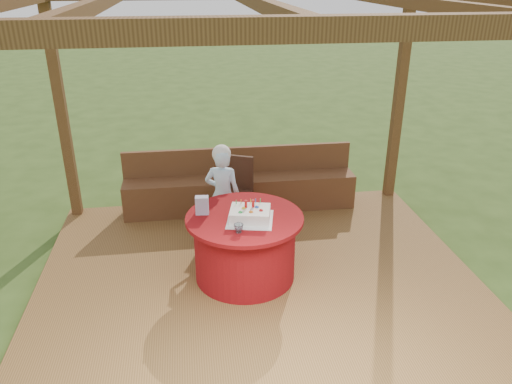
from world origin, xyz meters
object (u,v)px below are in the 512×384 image
(gift_bag, at_px, (202,205))
(chair, at_px, (234,189))
(table, at_px, (245,246))
(elderly_woman, at_px, (223,192))
(bench, at_px, (240,190))
(birthday_cake, at_px, (250,214))
(drinking_glass, at_px, (239,228))

(gift_bag, bearing_deg, chair, 73.22)
(chair, distance_m, gift_bag, 1.19)
(table, distance_m, elderly_woman, 0.89)
(bench, height_order, gift_bag, gift_bag)
(elderly_woman, distance_m, birthday_cake, 0.95)
(birthday_cake, bearing_deg, chair, 91.26)
(bench, distance_m, gift_bag, 1.67)
(bench, bearing_deg, table, -94.79)
(drinking_glass, bearing_deg, elderly_woman, 92.86)
(chair, xyz_separation_m, elderly_woman, (-0.17, -0.35, 0.12))
(birthday_cake, xyz_separation_m, drinking_glass, (-0.14, -0.24, -0.02))
(elderly_woman, xyz_separation_m, birthday_cake, (0.20, -0.92, 0.16))
(elderly_woman, bearing_deg, table, -79.78)
(bench, distance_m, drinking_glass, 2.00)
(table, xyz_separation_m, drinking_glass, (-0.09, -0.32, 0.38))
(chair, relative_size, drinking_glass, 9.60)
(bench, bearing_deg, drinking_glass, -96.74)
(table, distance_m, birthday_cake, 0.41)
(gift_bag, xyz_separation_m, drinking_glass, (0.32, -0.44, -0.05))
(table, bearing_deg, drinking_glass, -106.25)
(birthday_cake, xyz_separation_m, gift_bag, (-0.45, 0.20, 0.03))
(table, bearing_deg, bench, 85.21)
(birthday_cake, distance_m, gift_bag, 0.50)
(table, bearing_deg, gift_bag, 163.79)
(table, xyz_separation_m, birthday_cake, (0.05, -0.08, 0.40))
(elderly_woman, bearing_deg, bench, 69.69)
(drinking_glass, bearing_deg, table, 73.75)
(drinking_glass, bearing_deg, bench, 83.26)
(bench, distance_m, elderly_woman, 0.89)
(bench, height_order, elderly_woman, elderly_woman)
(bench, bearing_deg, chair, -105.53)
(birthday_cake, height_order, drinking_glass, birthday_cake)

